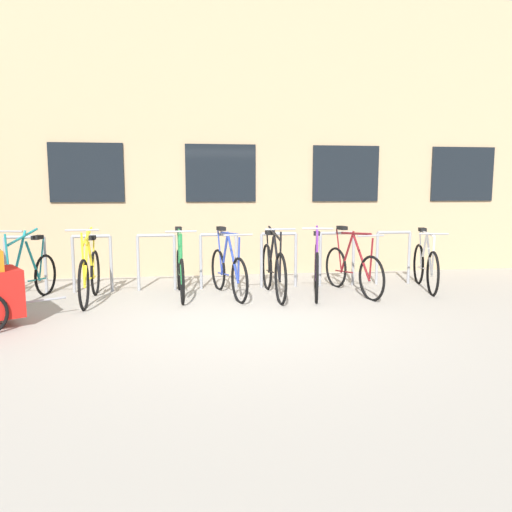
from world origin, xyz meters
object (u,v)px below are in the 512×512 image
at_px(bicycle_green, 180,271).
at_px(bicycle_purple, 316,269).
at_px(bicycle_black, 273,269).
at_px(bicycle_blue, 228,271).
at_px(bicycle_teal, 28,277).
at_px(bicycle_maroon, 352,269).
at_px(bicycle_white, 425,266).
at_px(bicycle_yellow, 90,275).

distance_m(bicycle_green, bicycle_purple, 2.10).
bearing_deg(bicycle_black, bicycle_blue, 170.93).
bearing_deg(bicycle_blue, bicycle_teal, -179.07).
height_order(bicycle_maroon, bicycle_blue, bicycle_blue).
height_order(bicycle_black, bicycle_white, bicycle_black).
xyz_separation_m(bicycle_green, bicycle_purple, (2.09, -0.18, 0.02)).
bearing_deg(bicycle_purple, bicycle_blue, 175.58).
bearing_deg(bicycle_black, bicycle_purple, 0.33).
bearing_deg(bicycle_green, bicycle_purple, -4.88).
xyz_separation_m(bicycle_white, bicycle_blue, (-3.24, -0.08, -0.00)).
height_order(bicycle_teal, bicycle_purple, bicycle_teal).
distance_m(bicycle_green, bicycle_blue, 0.73).
bearing_deg(bicycle_yellow, bicycle_blue, 3.45).
distance_m(bicycle_yellow, bicycle_black, 2.71).
bearing_deg(bicycle_yellow, bicycle_teal, 175.12).
xyz_separation_m(bicycle_blue, bicycle_purple, (1.36, -0.11, 0.02)).
relative_size(bicycle_yellow, bicycle_white, 1.02).
xyz_separation_m(bicycle_maroon, bicycle_black, (-1.27, -0.04, 0.03)).
xyz_separation_m(bicycle_maroon, bicycle_white, (1.29, 0.15, 0.00)).
relative_size(bicycle_green, bicycle_blue, 1.04).
xyz_separation_m(bicycle_teal, bicycle_blue, (2.91, 0.05, 0.01)).
relative_size(bicycle_white, bicycle_blue, 0.99).
bearing_deg(bicycle_white, bicycle_teal, -178.85).
bearing_deg(bicycle_yellow, bicycle_black, 0.27).
bearing_deg(bicycle_white, bicycle_maroon, -173.38).
relative_size(bicycle_maroon, bicycle_green, 1.00).
bearing_deg(bicycle_white, bicycle_green, -179.96).
xyz_separation_m(bicycle_maroon, bicycle_green, (-2.68, 0.15, 0.00)).
distance_m(bicycle_black, bicycle_teal, 3.59).
bearing_deg(bicycle_maroon, bicycle_blue, 177.84).
height_order(bicycle_green, bicycle_purple, bicycle_purple).
bearing_deg(bicycle_yellow, bicycle_maroon, 0.70).
height_order(bicycle_maroon, bicycle_black, bicycle_black).
height_order(bicycle_blue, bicycle_purple, bicycle_purple).
bearing_deg(bicycle_teal, bicycle_maroon, -0.31).
relative_size(bicycle_teal, bicycle_blue, 0.98).
bearing_deg(bicycle_white, bicycle_black, -175.86).
xyz_separation_m(bicycle_black, bicycle_purple, (0.68, 0.00, -0.01)).
height_order(bicycle_maroon, bicycle_green, bicycle_green).
bearing_deg(bicycle_maroon, bicycle_black, -178.40).
bearing_deg(bicycle_teal, bicycle_blue, 0.93).
height_order(bicycle_maroon, bicycle_white, bicycle_maroon).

